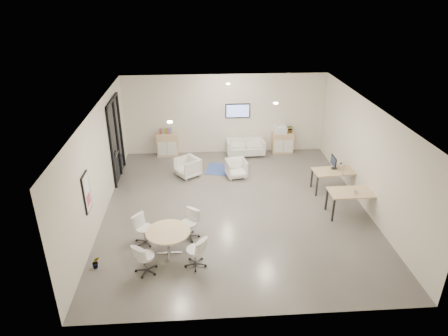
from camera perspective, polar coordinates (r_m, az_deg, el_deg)
room_shell at (r=11.82m, az=1.71°, el=1.06°), size 9.60×10.60×4.80m
glass_door at (r=14.42m, az=-15.17°, el=4.31°), size 0.09×1.90×2.85m
artwork at (r=10.76m, az=-19.03°, el=-3.35°), size 0.05×0.54×1.04m
wall_tv at (r=15.98m, az=1.98°, el=8.17°), size 0.98×0.06×0.58m
ceiling_spots at (r=12.05m, az=0.47°, el=9.54°), size 3.14×4.14×0.03m
sideboard_left at (r=16.18m, az=-8.07°, el=3.33°), size 0.83×0.43×0.94m
sideboard_right at (r=16.52m, az=8.37°, el=3.61°), size 0.85×0.41×0.85m
books at (r=15.99m, az=-8.34°, el=5.26°), size 0.48×0.14×0.22m
printer at (r=16.29m, az=8.02°, el=5.56°), size 0.55×0.47×0.37m
loveseat at (r=16.18m, az=3.06°, el=2.93°), size 1.53×0.80×0.57m
blue_rug at (r=14.96m, az=0.54°, el=-0.23°), size 1.75×1.35×0.01m
armchair_left at (r=14.40m, az=-5.22°, el=0.25°), size 0.99×1.00×0.76m
armchair_right at (r=14.29m, az=1.78°, el=0.04°), size 0.79×0.75×0.71m
desk_rear at (r=13.69m, az=15.61°, el=-0.64°), size 1.51×0.84×0.76m
desk_front at (r=12.46m, az=18.10°, el=-3.55°), size 1.52×0.78×0.78m
monitor at (r=13.67m, az=15.40°, el=0.81°), size 0.20×0.50×0.44m
round_table at (r=10.36m, az=-7.98°, el=-9.32°), size 1.13×1.13×0.69m
meeting_chairs at (r=10.47m, az=-7.91°, el=-10.20°), size 2.17×2.17×0.82m
plant_cabinet at (r=16.42m, az=9.50°, el=5.45°), size 0.39×0.41×0.25m
plant_floor at (r=10.60m, az=-17.79°, el=-13.10°), size 0.27×0.38×0.15m
cup at (r=12.28m, az=18.27°, el=-3.29°), size 0.12×0.10×0.11m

